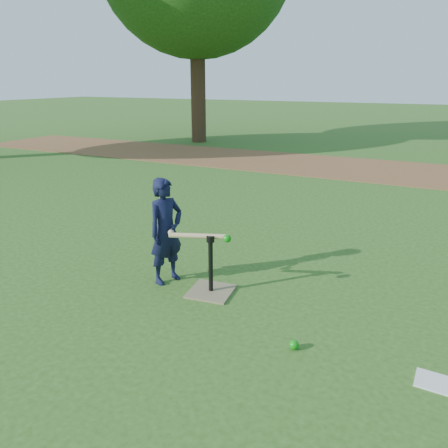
% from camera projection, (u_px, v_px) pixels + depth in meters
% --- Properties ---
extents(ground, '(80.00, 80.00, 0.00)m').
position_uv_depth(ground, '(226.00, 303.00, 4.26)').
color(ground, '#285116').
rests_on(ground, ground).
extents(dirt_strip, '(24.00, 3.00, 0.01)m').
position_uv_depth(dirt_strip, '(362.00, 169.00, 10.63)').
color(dirt_strip, brown).
rests_on(dirt_strip, ground).
extents(child, '(0.39, 0.48, 1.13)m').
position_uv_depth(child, '(166.00, 231.00, 4.56)').
color(child, black).
rests_on(child, ground).
extents(wiffle_ball_ground, '(0.08, 0.08, 0.08)m').
position_uv_depth(wiffle_ball_ground, '(294.00, 345.00, 3.52)').
color(wiffle_ball_ground, '#0C880F').
rests_on(wiffle_ball_ground, ground).
extents(clipboard, '(0.31, 0.24, 0.01)m').
position_uv_depth(clipboard, '(438.00, 383.00, 3.13)').
color(clipboard, silver).
rests_on(clipboard, ground).
extents(batting_tee, '(0.48, 0.48, 0.61)m').
position_uv_depth(batting_tee, '(211.00, 283.00, 4.44)').
color(batting_tee, '#7A6E4D').
rests_on(batting_tee, ground).
extents(swing_action, '(0.68, 0.26, 0.09)m').
position_uv_depth(swing_action, '(202.00, 236.00, 4.30)').
color(swing_action, tan).
rests_on(swing_action, ground).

